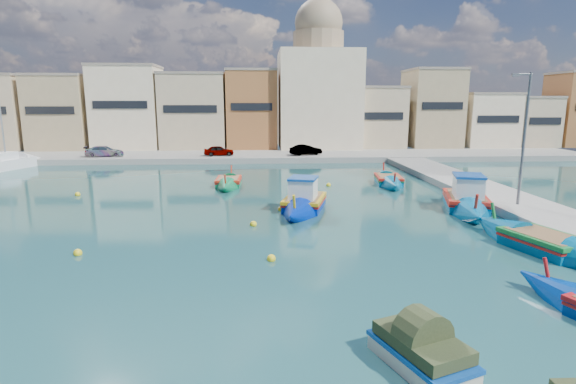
# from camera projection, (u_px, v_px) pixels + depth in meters

# --- Properties ---
(ground) EXTENTS (160.00, 160.00, 0.00)m
(ground) POSITION_uv_depth(u_px,v_px,m) (205.00, 252.00, 19.46)
(ground) COLOR #154141
(ground) RESTS_ON ground
(north_quay) EXTENTS (80.00, 8.00, 0.60)m
(north_quay) POSITION_uv_depth(u_px,v_px,m) (238.00, 157.00, 50.71)
(north_quay) COLOR gray
(north_quay) RESTS_ON ground
(north_townhouses) EXTENTS (83.20, 7.87, 10.19)m
(north_townhouses) POSITION_uv_depth(u_px,v_px,m) (292.00, 113.00, 57.39)
(north_townhouses) COLOR tan
(north_townhouses) RESTS_ON ground
(church_block) EXTENTS (10.00, 10.00, 19.10)m
(church_block) POSITION_uv_depth(u_px,v_px,m) (318.00, 86.00, 57.55)
(church_block) COLOR beige
(church_block) RESTS_ON ground
(quay_street_lamp) EXTENTS (1.18, 0.16, 8.00)m
(quay_street_lamp) POSITION_uv_depth(u_px,v_px,m) (523.00, 139.00, 25.55)
(quay_street_lamp) COLOR #595B60
(quay_street_lamp) RESTS_ON ground
(parked_cars) EXTENTS (25.68, 2.31, 1.15)m
(parked_cars) POSITION_uv_depth(u_px,v_px,m) (197.00, 151.00, 48.79)
(parked_cars) COLOR #4C1919
(parked_cars) RESTS_ON north_quay
(luzzu_turquoise_cabin) EXTENTS (5.26, 10.56, 3.33)m
(luzzu_turquoise_cabin) POSITION_uv_depth(u_px,v_px,m) (466.00, 202.00, 27.44)
(luzzu_turquoise_cabin) COLOR #0068A4
(luzzu_turquoise_cabin) RESTS_ON ground
(luzzu_blue_cabin) EXTENTS (4.45, 8.99, 3.10)m
(luzzu_blue_cabin) POSITION_uv_depth(u_px,v_px,m) (304.00, 203.00, 27.20)
(luzzu_blue_cabin) COLOR #0022A0
(luzzu_blue_cabin) RESTS_ON ground
(luzzu_cyan_mid) EXTENTS (2.84, 8.05, 2.33)m
(luzzu_cyan_mid) POSITION_uv_depth(u_px,v_px,m) (388.00, 181.00, 35.52)
(luzzu_cyan_mid) COLOR #006797
(luzzu_cyan_mid) RESTS_ON ground
(luzzu_green) EXTENTS (1.96, 6.97, 2.18)m
(luzzu_green) POSITION_uv_depth(u_px,v_px,m) (229.00, 183.00, 34.74)
(luzzu_green) COLOR #0B7544
(luzzu_green) RESTS_ON ground
(luzzu_cyan_south) EXTENTS (4.46, 8.67, 2.62)m
(luzzu_cyan_south) POSITION_uv_depth(u_px,v_px,m) (545.00, 245.00, 19.55)
(luzzu_cyan_south) COLOR #006096
(luzzu_cyan_south) RESTS_ON ground
(tender_near) EXTENTS (2.26, 2.97, 1.30)m
(tender_near) POSITION_uv_depth(u_px,v_px,m) (421.00, 352.00, 10.97)
(tender_near) COLOR beige
(tender_near) RESTS_ON ground
(yacht_north) EXTENTS (4.77, 8.64, 11.11)m
(yacht_north) POSITION_uv_depth(u_px,v_px,m) (18.00, 163.00, 44.57)
(yacht_north) COLOR white
(yacht_north) RESTS_ON ground
(mooring_buoys) EXTENTS (27.12, 16.62, 0.36)m
(mooring_buoys) POSITION_uv_depth(u_px,v_px,m) (261.00, 218.00, 24.93)
(mooring_buoys) COLOR yellow
(mooring_buoys) RESTS_ON ground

